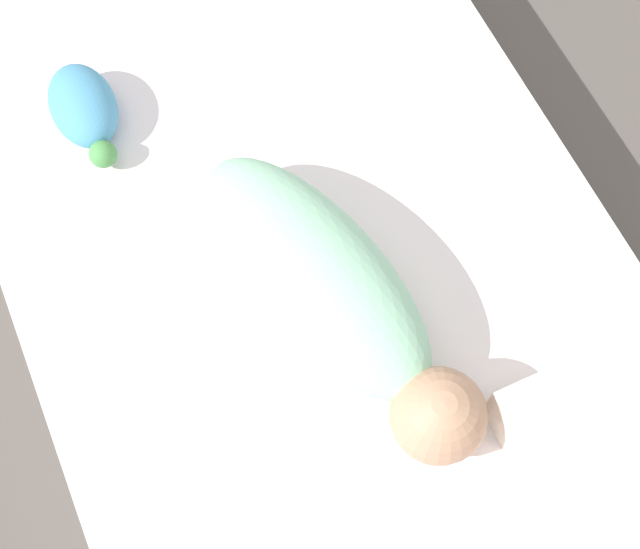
# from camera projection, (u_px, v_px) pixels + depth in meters

# --- Properties ---
(ground_plane) EXTENTS (12.00, 12.00, 0.00)m
(ground_plane) POSITION_uv_depth(u_px,v_px,m) (325.00, 320.00, 1.51)
(ground_plane) COLOR #514C47
(bed_mattress) EXTENTS (1.45, 0.90, 0.17)m
(bed_mattress) POSITION_uv_depth(u_px,v_px,m) (325.00, 302.00, 1.43)
(bed_mattress) COLOR white
(bed_mattress) RESTS_ON ground_plane
(swaddled_baby) EXTENTS (0.57, 0.30, 0.15)m
(swaddled_baby) POSITION_uv_depth(u_px,v_px,m) (332.00, 294.00, 1.26)
(swaddled_baby) COLOR #99D6B2
(swaddled_baby) RESTS_ON bed_mattress
(turtle_plush) EXTENTS (0.19, 0.11, 0.08)m
(turtle_plush) POSITION_uv_depth(u_px,v_px,m) (84.00, 108.00, 1.42)
(turtle_plush) COLOR #4C99C6
(turtle_plush) RESTS_ON bed_mattress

